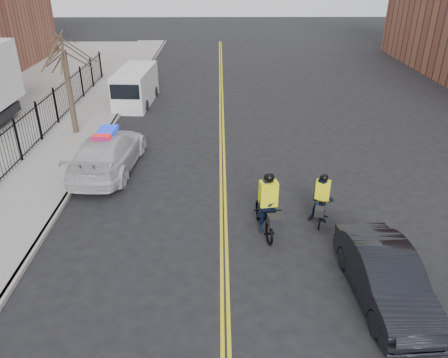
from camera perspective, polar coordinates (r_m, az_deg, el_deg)
ground at (r=14.13m, az=0.01°, el=-8.92°), size 120.00×120.00×0.00m
center_line_left at (r=21.13m, az=-0.45°, el=3.93°), size 0.10×60.00×0.01m
center_line_right at (r=21.13m, az=-0.02°, el=3.94°), size 0.10×60.00×0.01m
sidewalk at (r=22.36m, az=-19.88°, el=3.78°), size 3.00×60.00×0.15m
curb at (r=21.91m, az=-16.17°, el=3.88°), size 0.20×60.00×0.15m
iron_fence at (r=22.58m, az=-23.86°, el=5.82°), size 0.12×28.00×2.00m
street_tree at (r=23.20m, az=-19.99°, el=13.63°), size 3.20×3.20×4.80m
police_cruiser at (r=19.36m, az=-14.89°, el=3.41°), size 2.66×5.82×1.81m
dark_sedan at (r=12.60m, az=20.35°, el=-11.91°), size 1.76×4.47×1.45m
cargo_van at (r=28.23m, az=-11.53°, el=11.63°), size 2.23×5.24×2.15m
cyclist_near at (r=14.56m, az=5.70°, el=-4.28°), size 1.11×2.32×2.19m
cyclist_far at (r=15.42m, az=12.58°, el=-3.09°), size 1.03×1.89×1.84m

